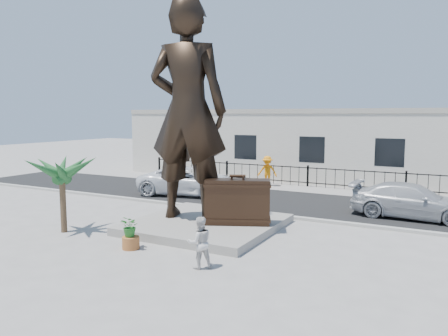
% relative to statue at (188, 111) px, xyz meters
% --- Properties ---
extents(ground, '(100.00, 100.00, 0.00)m').
position_rel_statue_xyz_m(ground, '(1.38, -1.63, -4.47)').
color(ground, '#9E9991').
rests_on(ground, ground).
extents(street, '(40.00, 7.00, 0.01)m').
position_rel_statue_xyz_m(street, '(1.38, 6.37, -4.47)').
color(street, black).
rests_on(street, ground).
extents(curb, '(40.00, 0.25, 0.12)m').
position_rel_statue_xyz_m(curb, '(1.38, 2.87, -4.41)').
color(curb, '#A5A399').
rests_on(curb, ground).
extents(far_sidewalk, '(40.00, 2.50, 0.02)m').
position_rel_statue_xyz_m(far_sidewalk, '(1.38, 10.37, -4.46)').
color(far_sidewalk, '#9E9991').
rests_on(far_sidewalk, ground).
extents(plinth, '(5.20, 5.20, 0.30)m').
position_rel_statue_xyz_m(plinth, '(0.88, -0.13, -4.32)').
color(plinth, gray).
rests_on(plinth, ground).
extents(fence, '(22.00, 0.10, 1.20)m').
position_rel_statue_xyz_m(fence, '(1.38, 11.17, -3.87)').
color(fence, black).
rests_on(fence, ground).
extents(building, '(28.00, 7.00, 4.40)m').
position_rel_statue_xyz_m(building, '(1.38, 15.37, -2.27)').
color(building, silver).
rests_on(building, ground).
extents(statue, '(3.42, 2.64, 8.35)m').
position_rel_statue_xyz_m(statue, '(0.00, 0.00, 0.00)').
color(statue, black).
rests_on(statue, plinth).
extents(suitcase, '(2.46, 1.63, 1.66)m').
position_rel_statue_xyz_m(suitcase, '(2.14, -0.01, -3.34)').
color(suitcase, black).
rests_on(suitcase, plinth).
extents(tourist, '(0.91, 0.91, 1.48)m').
position_rel_statue_xyz_m(tourist, '(2.92, -3.99, -3.73)').
color(tourist, silver).
rests_on(tourist, ground).
extents(car_white, '(5.87, 3.69, 1.51)m').
position_rel_statue_xyz_m(car_white, '(-3.50, 5.52, -3.71)').
color(car_white, white).
rests_on(car_white, street).
extents(car_silver, '(5.02, 2.17, 1.44)m').
position_rel_statue_xyz_m(car_silver, '(7.66, 5.36, -3.74)').
color(car_silver, '#AFB1B4').
rests_on(car_silver, street).
extents(worker, '(1.28, 0.86, 1.83)m').
position_rel_statue_xyz_m(worker, '(-0.83, 10.14, -3.54)').
color(worker, orange).
rests_on(worker, far_sidewalk).
extents(palm_tree, '(1.80, 1.80, 3.20)m').
position_rel_statue_xyz_m(palm_tree, '(-3.51, -3.06, -4.47)').
color(palm_tree, '#1D5024').
rests_on(palm_tree, ground).
extents(planter, '(0.56, 0.56, 0.40)m').
position_rel_statue_xyz_m(planter, '(0.02, -3.51, -4.27)').
color(planter, '#A45D2B').
rests_on(planter, ground).
extents(shrub, '(0.69, 0.62, 0.69)m').
position_rel_statue_xyz_m(shrub, '(0.02, -3.51, -3.73)').
color(shrub, '#226B23').
rests_on(shrub, planter).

